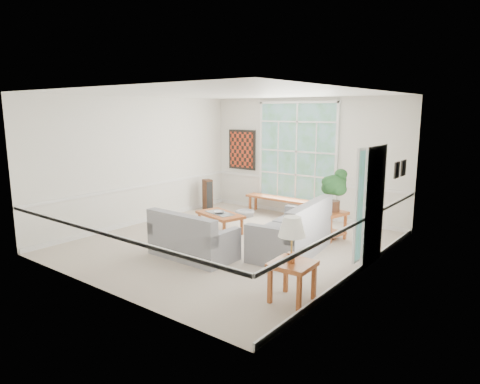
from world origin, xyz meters
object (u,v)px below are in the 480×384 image
at_px(coffee_table, 220,222).
at_px(loveseat_right, 291,227).
at_px(side_table, 292,282).
at_px(end_table, 329,225).
at_px(loveseat_front, 193,234).

bearing_deg(coffee_table, loveseat_right, 7.14).
bearing_deg(side_table, end_table, 106.92).
height_order(loveseat_right, coffee_table, loveseat_right).
bearing_deg(end_table, side_table, -73.08).
bearing_deg(end_table, coffee_table, -155.71).
height_order(coffee_table, side_table, side_table).
height_order(loveseat_front, side_table, loveseat_front).
xyz_separation_m(loveseat_right, end_table, (0.17, 1.28, -0.21)).
distance_m(coffee_table, end_table, 2.39).
distance_m(coffee_table, side_table, 3.76).
bearing_deg(loveseat_front, coffee_table, 113.79).
bearing_deg(side_table, loveseat_right, 121.53).
xyz_separation_m(coffee_table, end_table, (2.17, 0.98, 0.09)).
xyz_separation_m(loveseat_right, loveseat_front, (-1.32, -1.28, -0.07)).
height_order(loveseat_front, coffee_table, loveseat_front).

